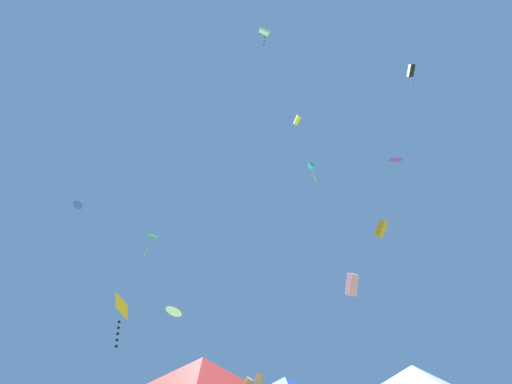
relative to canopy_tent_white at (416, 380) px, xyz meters
name	(u,v)px	position (x,y,z in m)	size (l,w,h in m)	color
canopy_tent_white	(416,380)	(0.00, 0.00, 0.00)	(2.68, 2.68, 2.86)	#9E9EA3
canopy_tent_red	(201,372)	(-7.11, 2.16, 0.33)	(3.04, 3.04, 3.25)	#9E9EA3
kite_white_delta	(174,311)	(-9.72, 10.43, 4.41)	(1.61, 1.61, 0.60)	white
kite_pink_box	(352,284)	(1.83, 8.10, 5.78)	(0.78, 1.26, 1.48)	pink
kite_green_diamond	(152,236)	(-14.34, 18.52, 13.60)	(1.66, 1.49, 2.68)	green
kite_white_box	(264,32)	(-4.79, -0.70, 19.40)	(0.72, 0.42, 1.46)	white
kite_cyan_box	(311,167)	(2.29, 14.48, 20.88)	(0.71, 0.94, 2.52)	#2DB7CC
kite_yellow_box	(297,120)	(-1.52, 5.13, 17.76)	(0.54, 0.83, 0.60)	yellow
kite_purple_diamond	(396,159)	(8.14, 8.46, 17.38)	(1.26, 1.45, 0.68)	purple
kite_black_box	(411,71)	(7.12, 2.00, 20.80)	(0.56, 0.95, 2.12)	black
kite_orange_box	(381,229)	(6.68, 11.28, 11.77)	(1.18, 1.37, 1.48)	orange
kite_orange_diamond	(123,309)	(-12.01, 7.03, 3.65)	(1.27, 1.27, 2.65)	orange
kite_blue_delta	(78,205)	(-21.89, 16.96, 16.03)	(1.14, 1.07, 0.62)	blue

